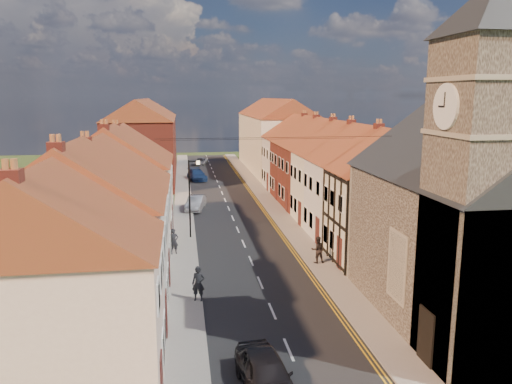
% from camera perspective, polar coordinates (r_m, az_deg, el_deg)
% --- Properties ---
extents(ground, '(160.00, 160.00, 0.00)m').
position_cam_1_polar(ground, '(21.15, 4.96, -20.09)').
color(ground, '#364B20').
rests_on(ground, ground).
extents(road, '(7.00, 90.00, 0.02)m').
position_cam_1_polar(road, '(49.02, -3.14, -1.89)').
color(road, black).
rests_on(road, ground).
extents(pavement_left, '(1.80, 90.00, 0.12)m').
position_cam_1_polar(pavement_left, '(48.81, -8.30, -1.98)').
color(pavement_left, '#9D978E').
rests_on(pavement_left, ground).
extents(pavement_right, '(1.80, 90.00, 0.12)m').
position_cam_1_polar(pavement_right, '(49.59, 1.92, -1.67)').
color(pavement_right, '#9D978E').
rests_on(pavement_right, ground).
extents(church, '(11.25, 14.25, 15.20)m').
position_cam_1_polar(church, '(25.51, 24.28, -1.37)').
color(church, '#302622').
rests_on(church, ground).
extents(cottage_r_tudor, '(8.30, 5.20, 9.00)m').
position_cam_1_polar(cottage_r_tudor, '(33.83, 15.46, -0.40)').
color(cottage_r_tudor, beige).
rests_on(cottage_r_tudor, ground).
extents(cottage_r_white_near, '(8.30, 6.00, 9.00)m').
position_cam_1_polar(cottage_r_white_near, '(38.75, 12.31, 1.17)').
color(cottage_r_white_near, beige).
rests_on(cottage_r_white_near, ground).
extents(cottage_r_cream_mid, '(8.30, 5.20, 9.00)m').
position_cam_1_polar(cottage_r_cream_mid, '(43.77, 9.83, 2.37)').
color(cottage_r_cream_mid, beige).
rests_on(cottage_r_cream_mid, ground).
extents(cottage_r_pink, '(8.30, 6.00, 9.00)m').
position_cam_1_polar(cottage_r_pink, '(48.88, 7.86, 3.31)').
color(cottage_r_pink, maroon).
rests_on(cottage_r_pink, ground).
extents(cottage_r_white_far, '(8.30, 5.20, 9.00)m').
position_cam_1_polar(cottage_r_white_far, '(54.04, 6.26, 4.07)').
color(cottage_r_white_far, maroon).
rests_on(cottage_r_white_far, ground).
extents(cottage_r_cream_far, '(8.30, 6.00, 9.00)m').
position_cam_1_polar(cottage_r_cream_far, '(59.25, 4.94, 4.69)').
color(cottage_r_cream_far, beige).
rests_on(cottage_r_cream_far, ground).
extents(cottage_l_brick_near, '(8.30, 5.70, 8.80)m').
position_cam_1_polar(cottage_l_brick_near, '(19.18, -23.21, -9.84)').
color(cottage_l_brick_near, '#F9DAC5').
rests_on(cottage_l_brick_near, ground).
extents(cottage_l_cream, '(8.30, 6.30, 9.10)m').
position_cam_1_polar(cottage_l_cream, '(24.51, -19.86, -4.78)').
color(cottage_l_cream, beige).
rests_on(cottage_l_cream, ground).
extents(cottage_l_white, '(8.30, 6.90, 8.80)m').
position_cam_1_polar(cottage_l_white, '(30.66, -17.54, -1.85)').
color(cottage_l_white, beige).
rests_on(cottage_l_white, ground).
extents(cottage_l_brick_mid, '(8.30, 5.70, 9.10)m').
position_cam_1_polar(cottage_l_brick_mid, '(36.55, -16.10, 0.49)').
color(cottage_l_brick_mid, beige).
rests_on(cottage_l_brick_mid, ground).
extents(cottage_l_pink, '(8.30, 6.30, 8.80)m').
position_cam_1_polar(cottage_l_pink, '(42.25, -15.08, 1.69)').
color(cottage_l_pink, '#F9DAC5').
rests_on(cottage_l_pink, ground).
extents(block_right_far, '(8.30, 24.20, 10.50)m').
position_cam_1_polar(block_right_far, '(74.08, 2.21, 6.61)').
color(block_right_far, beige).
rests_on(block_right_far, ground).
extents(block_left_far, '(8.30, 24.20, 10.50)m').
position_cam_1_polar(block_left_far, '(68.01, -12.66, 5.97)').
color(block_left_far, maroon).
rests_on(block_left_far, ground).
extents(lamppost, '(0.88, 0.15, 6.00)m').
position_cam_1_polar(lamppost, '(38.31, -7.48, -0.21)').
color(lamppost, black).
rests_on(lamppost, pavement_left).
extents(car_near, '(2.22, 4.50, 1.48)m').
position_cam_1_polar(car_near, '(19.69, 1.16, -20.10)').
color(car_near, black).
rests_on(car_near, ground).
extents(car_mid, '(2.28, 4.40, 1.38)m').
position_cam_1_polar(car_mid, '(48.57, -6.90, -1.25)').
color(car_mid, '#95979C').
rests_on(car_mid, ground).
extents(car_far, '(2.83, 5.10, 1.40)m').
position_cam_1_polar(car_far, '(65.72, -6.77, 1.96)').
color(car_far, navy).
rests_on(car_far, ground).
extents(car_distant, '(2.69, 4.22, 1.08)m').
position_cam_1_polar(car_distant, '(80.33, -6.35, 3.48)').
color(car_distant, '#9EA0A5').
rests_on(car_distant, ground).
extents(pedestrian_left, '(0.77, 0.59, 1.88)m').
position_cam_1_polar(pedestrian_left, '(27.14, -6.61, -10.36)').
color(pedestrian_left, black).
rests_on(pedestrian_left, pavement_left).
extents(pedestrian_right, '(0.91, 0.73, 1.78)m').
position_cam_1_polar(pedestrian_right, '(33.01, 7.04, -6.55)').
color(pedestrian_right, black).
rests_on(pedestrian_right, pavement_right).
extents(pedestrian_left_b, '(0.73, 0.58, 1.77)m').
position_cam_1_polar(pedestrian_left_b, '(35.03, -9.37, -5.59)').
color(pedestrian_left_b, '#222227').
rests_on(pedestrian_left_b, pavement_left).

